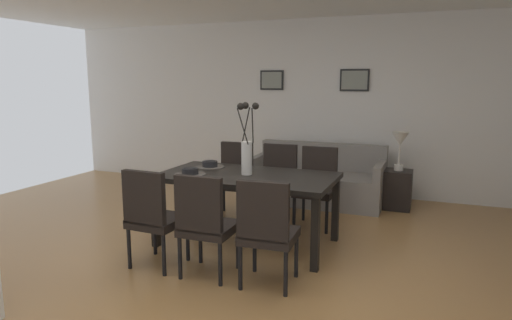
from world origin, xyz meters
The scene contains 19 objects.
ground_plane centered at (0.00, 0.00, 0.00)m, with size 9.00×9.00×0.00m, color #A87A47.
back_wall_panel centered at (0.00, 3.25, 1.30)m, with size 9.00×0.10×2.60m, color silver.
dining_table centered at (-0.25, 0.68, 0.67)m, with size 1.80×0.97×0.74m.
dining_chair_near_left centered at (-0.79, -0.22, 0.51)m, with size 0.46×0.46×0.92m.
dining_chair_near_right centered at (-0.80, 1.56, 0.51)m, with size 0.46×0.46×0.92m.
dining_chair_far_left centered at (-0.26, -0.23, 0.51)m, with size 0.45×0.45×0.92m.
dining_chair_far_right centered at (-0.23, 1.59, 0.51)m, with size 0.46×0.46×0.92m.
dining_chair_mid_left centered at (0.30, -0.21, 0.51)m, with size 0.47×0.47×0.92m.
dining_chair_mid_right centered at (0.27, 1.55, 0.51)m, with size 0.44×0.44×0.92m.
centerpiece_vase centered at (-0.25, 0.68, 1.02)m, with size 0.21×0.23×0.73m.
placemat_near_left centered at (-0.79, 0.46, 0.74)m, with size 0.32×0.32×0.01m, color #4C4742.
bowl_near_left centered at (-0.79, 0.46, 0.78)m, with size 0.17×0.17×0.07m.
placemat_near_right centered at (-0.79, 0.90, 0.74)m, with size 0.32×0.32×0.01m, color #4C4742.
bowl_near_right centered at (-0.79, 0.90, 0.78)m, with size 0.17×0.17×0.07m.
sofa centered at (0.02, 2.59, 0.28)m, with size 1.82×0.84×0.80m.
side_table centered at (1.10, 2.63, 0.26)m, with size 0.36×0.36×0.52m, color black.
table_lamp centered at (1.10, 2.63, 0.89)m, with size 0.22×0.22×0.51m.
framed_picture_left centered at (-0.89, 3.18, 1.70)m, with size 0.37×0.03×0.30m.
framed_picture_center centered at (0.39, 3.18, 1.70)m, with size 0.42×0.03×0.32m.
Camera 1 is at (1.53, -3.51, 1.69)m, focal length 31.73 mm.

